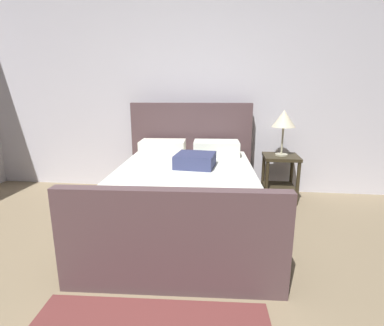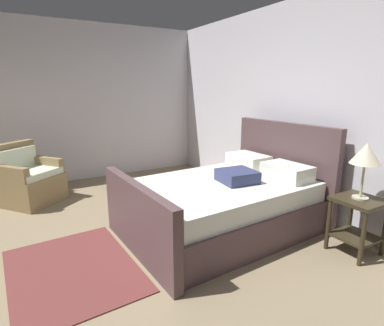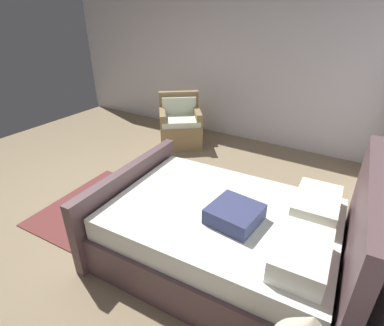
# 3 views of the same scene
# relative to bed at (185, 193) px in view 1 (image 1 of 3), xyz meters

# --- Properties ---
(wall_back) EXTENTS (6.34, 0.12, 2.82)m
(wall_back) POSITION_rel_bed_xyz_m (0.03, 1.27, 1.06)
(wall_back) COLOR silver
(wall_back) RESTS_ON ground
(bed) EXTENTS (1.74, 2.32, 1.25)m
(bed) POSITION_rel_bed_xyz_m (0.00, 0.00, 0.00)
(bed) COLOR #543E41
(bed) RESTS_ON ground
(nightstand_right) EXTENTS (0.44, 0.44, 0.60)m
(nightstand_right) POSITION_rel_bed_xyz_m (1.13, 0.87, 0.05)
(nightstand_right) COLOR #322A1A
(nightstand_right) RESTS_ON ground
(table_lamp_right) EXTENTS (0.29, 0.29, 0.58)m
(table_lamp_right) POSITION_rel_bed_xyz_m (1.13, 0.87, 0.70)
(table_lamp_right) COLOR #B7B293
(table_lamp_right) RESTS_ON nightstand_right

